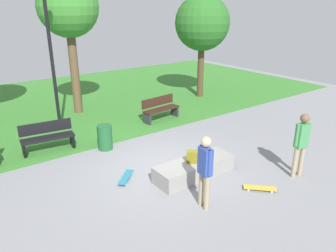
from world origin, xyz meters
The scene contains 14 objects.
ground_plane centered at (0.00, 0.00, 0.00)m, with size 28.00×28.00×0.00m, color gray.
grass_lawn centered at (0.00, 8.19, 0.00)m, with size 26.60×11.63×0.01m, color #387A2D.
concrete_ledge centered at (0.46, -0.88, 0.22)m, with size 2.27×0.77×0.44m, color gray.
backpack_on_ledge centered at (0.37, -0.88, 0.60)m, with size 0.28×0.20×0.32m, color olive.
skater_performing_trick centered at (-0.30, -2.09, 1.02)m, with size 0.24×0.43×1.74m.
skater_watching centered at (2.68, -2.52, 1.05)m, with size 0.42×0.27×1.78m.
skateboard_by_ledge centered at (1.31, -2.41, 0.06)m, with size 0.70×0.71×0.08m.
skateboard_spare centered at (-1.11, 0.06, 0.06)m, with size 0.72×0.70×0.08m.
park_bench_center_lawn centered at (2.39, 3.45, 0.48)m, with size 1.64×0.64×0.91m.
park_bench_far_right centered at (-2.18, 3.13, 0.48)m, with size 1.64×0.66×0.91m.
tree_young_birch centered at (6.06, 5.19, 3.53)m, with size 2.60×2.60×4.86m.
tree_leaning_ash centered at (0.08, 6.32, 4.22)m, with size 2.37×2.37×5.49m.
lamp_post centered at (-1.24, 4.79, 2.98)m, with size 0.28×0.28×5.00m.
trash_bin centered at (-0.68, 2.15, 0.40)m, with size 0.46×0.46×0.80m, color #1E592D.
Camera 1 is at (-4.68, -6.66, 4.34)m, focal length 34.44 mm.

